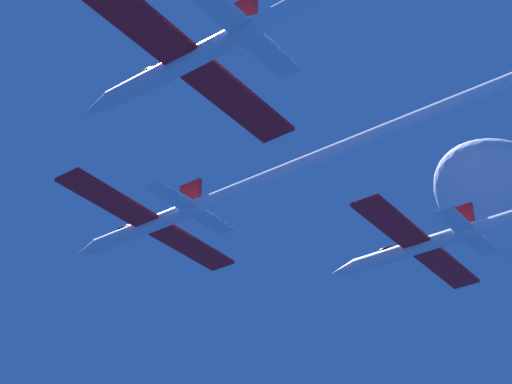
# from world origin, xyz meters

# --- Properties ---
(jet_lead) EXTENTS (17.70, 56.92, 2.93)m
(jet_lead) POSITION_xyz_m (-0.06, -16.05, 0.48)
(jet_lead) COLOR white
(cloud_wispy) EXTENTS (28.26, 15.54, 9.89)m
(cloud_wispy) POSITION_xyz_m (50.15, -12.31, 22.15)
(cloud_wispy) COLOR white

